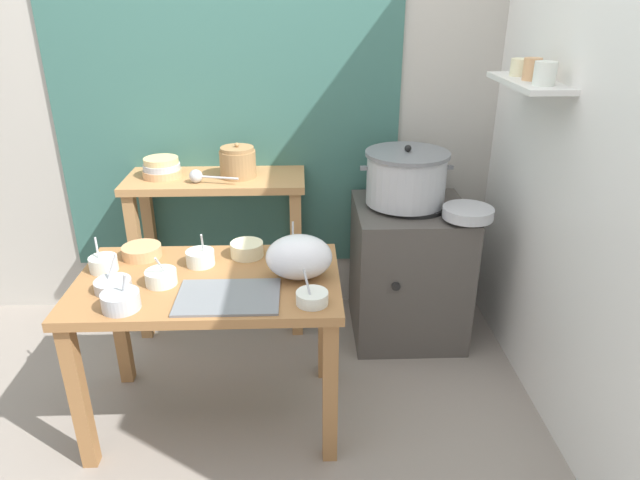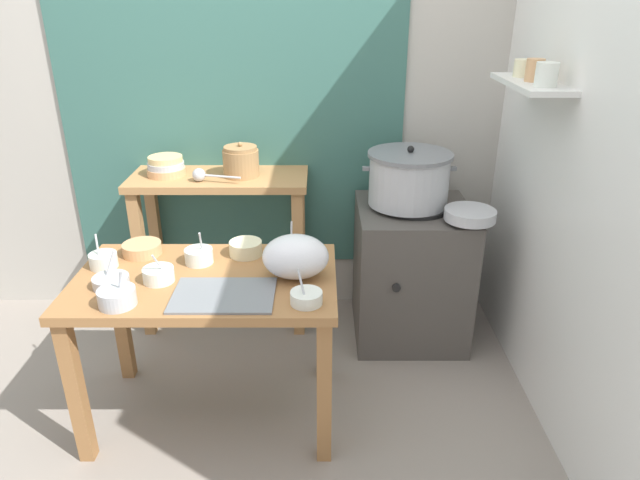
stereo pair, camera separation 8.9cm
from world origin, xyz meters
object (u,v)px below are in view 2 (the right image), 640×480
plastic_bag (298,257)px  prep_bowl_7 (106,259)px  wide_pan (472,215)px  serving_tray (226,295)px  prep_bowl_8 (308,297)px  prep_table (209,299)px  ladle (203,175)px  prep_bowl_5 (249,248)px  prep_bowl_1 (144,248)px  bowl_stack_enamel (168,166)px  prep_bowl_6 (119,296)px  prep_bowl_2 (161,274)px  steamer_pot (411,178)px  stove_block (412,272)px  clay_pot (243,161)px  prep_bowl_3 (296,251)px  prep_bowl_4 (201,255)px  prep_bowl_0 (113,281)px  back_shelf_table (224,214)px

plastic_bag → prep_bowl_7: bearing=173.7°
prep_bowl_7 → wide_pan: bearing=13.5°
serving_tray → prep_bowl_8: (0.33, -0.05, 0.02)m
prep_table → ladle: (-0.14, 0.73, 0.33)m
plastic_bag → prep_bowl_5: 0.32m
serving_tray → prep_bowl_1: bearing=137.9°
plastic_bag → prep_bowl_8: size_ratio=2.01×
bowl_stack_enamel → prep_bowl_6: 1.09m
bowl_stack_enamel → wide_pan: (1.57, -0.35, -0.14)m
ladle → serving_tray: size_ratio=0.65×
prep_bowl_2 → prep_bowl_5: bearing=37.5°
prep_table → prep_bowl_2: 0.24m
steamer_pot → prep_bowl_7: 1.55m
prep_bowl_2 → stove_block: bearing=32.4°
clay_pot → prep_bowl_3: 0.74m
plastic_bag → prep_bowl_8: (0.05, -0.22, -0.06)m
steamer_pot → prep_bowl_8: bearing=-118.8°
wide_pan → prep_bowl_8: 1.07m
prep_bowl_1 → stove_block: bearing=20.1°
prep_bowl_5 → prep_bowl_8: prep_bowl_8 is taller
clay_pot → prep_bowl_2: bearing=-105.4°
plastic_bag → prep_table: bearing=179.2°
prep_bowl_3 → prep_bowl_4: bearing=-170.1°
prep_table → clay_pot: 0.91m
wide_pan → prep_bowl_0: 1.69m
prep_bowl_1 → prep_bowl_5: prep_bowl_5 is taller
steamer_pot → clay_pot: 0.90m
prep_bowl_1 → prep_bowl_5: size_ratio=1.18×
steamer_pot → prep_bowl_1: size_ratio=2.81×
steamer_pot → prep_bowl_8: (-0.52, -0.94, -0.17)m
wide_pan → prep_bowl_2: 1.50m
clay_pot → bowl_stack_enamel: bearing=178.3°
prep_table → clay_pot: size_ratio=5.72×
ladle → prep_bowl_7: size_ratio=1.75×
ladle → wide_pan: size_ratio=1.03×
steamer_pot → prep_bowl_3: 0.80m
ladle → prep_bowl_3: bearing=-46.1°
wide_pan → prep_bowl_4: 1.32m
back_shelf_table → prep_bowl_5: back_shelf_table is taller
prep_bowl_6 → prep_bowl_0: bearing=116.9°
ladle → wide_pan: (1.36, -0.24, -0.13)m
prep_table → serving_tray: bearing=-58.4°
plastic_bag → prep_bowl_1: bearing=162.4°
serving_tray → plastic_bag: 0.33m
stove_block → serving_tray: bearing=-135.5°
back_shelf_table → prep_bowl_0: (-0.30, -0.92, 0.07)m
prep_bowl_1 → prep_bowl_4: 0.29m
wide_pan → stove_block: bearing=138.5°
wide_pan → prep_table: bearing=-158.2°
wide_pan → prep_bowl_4: (-1.27, -0.36, -0.05)m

